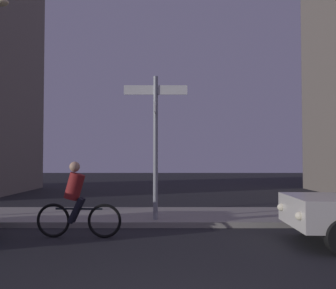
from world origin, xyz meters
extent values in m
cube|color=gray|center=(0.00, 7.08, 0.07)|extent=(40.00, 2.82, 0.14)
cylinder|color=gray|center=(-0.46, 6.13, 1.96)|extent=(0.12, 0.12, 3.64)
cube|color=white|center=(-0.46, 6.13, 3.43)|extent=(1.62, 0.03, 0.24)
cube|color=white|center=(-0.46, 6.13, 2.92)|extent=(0.03, 1.18, 0.24)
cylinder|color=black|center=(2.94, 4.87, 0.32)|extent=(0.65, 0.24, 0.64)
sphere|color=#F9EFCC|center=(2.22, 3.37, 0.64)|extent=(0.16, 0.16, 0.16)
sphere|color=#F9EFCC|center=(2.26, 4.60, 0.64)|extent=(0.16, 0.16, 0.16)
torus|color=black|center=(-1.49, 4.56, 0.36)|extent=(0.72, 0.10, 0.72)
torus|color=black|center=(-2.59, 4.62, 0.36)|extent=(0.72, 0.10, 0.72)
cylinder|color=black|center=(-2.04, 4.59, 0.61)|extent=(1.00, 0.09, 0.04)
cylinder|color=maroon|center=(-2.14, 4.59, 1.08)|extent=(0.47, 0.34, 0.61)
sphere|color=tan|center=(-2.14, 4.59, 1.50)|extent=(0.22, 0.22, 0.22)
cylinder|color=black|center=(-2.08, 4.68, 0.58)|extent=(0.35, 0.14, 0.55)
cylinder|color=black|center=(-2.09, 4.50, 0.58)|extent=(0.35, 0.14, 0.55)
camera|label=1|loc=(-0.15, -3.47, 1.68)|focal=40.42mm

